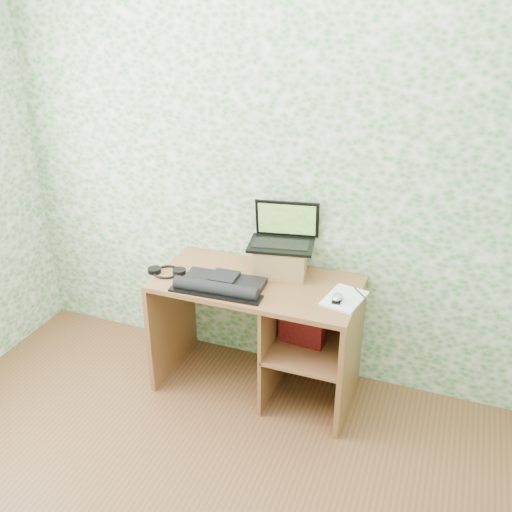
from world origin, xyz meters
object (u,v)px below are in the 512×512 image
at_px(laptop, 284,234).
at_px(keyboard, 221,284).
at_px(notepad, 344,298).
at_px(riser, 281,260).
at_px(desk, 270,320).

relative_size(laptop, keyboard, 0.77).
bearing_deg(keyboard, laptop, 49.43).
distance_m(keyboard, notepad, 0.70).
bearing_deg(laptop, keyboard, -138.27).
xyz_separation_m(riser, keyboard, (-0.26, -0.30, -0.06)).
xyz_separation_m(riser, laptop, (-0.00, 0.04, 0.15)).
bearing_deg(desk, notepad, -6.75).
height_order(desk, laptop, laptop).
height_order(desk, keyboard, keyboard).
bearing_deg(laptop, desk, -108.20).
relative_size(riser, keyboard, 0.55).
height_order(keyboard, notepad, keyboard).
distance_m(desk, riser, 0.38).
distance_m(riser, notepad, 0.47).
relative_size(desk, notepad, 4.47).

